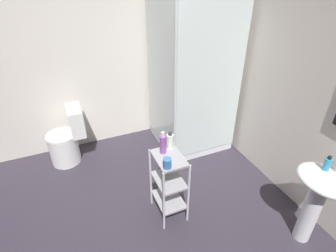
# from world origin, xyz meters

# --- Properties ---
(ground_plane) EXTENTS (4.20, 4.20, 0.02)m
(ground_plane) POSITION_xyz_m (0.00, 0.00, -0.01)
(ground_plane) COLOR #322B36
(wall_back) EXTENTS (4.20, 0.14, 2.50)m
(wall_back) POSITION_xyz_m (0.01, 1.85, 1.25)
(wall_back) COLOR silver
(wall_back) RESTS_ON ground_plane
(wall_left) EXTENTS (0.10, 4.20, 2.50)m
(wall_left) POSITION_xyz_m (-1.85, 0.00, 1.25)
(wall_left) COLOR silver
(wall_left) RESTS_ON ground_plane
(shower_stall) EXTENTS (0.92, 0.92, 2.00)m
(shower_stall) POSITION_xyz_m (-1.20, 1.19, 0.46)
(shower_stall) COLOR white
(shower_stall) RESTS_ON ground_plane
(pedestal_sink) EXTENTS (0.46, 0.37, 0.81)m
(pedestal_sink) POSITION_xyz_m (0.64, 1.52, 0.58)
(pedestal_sink) COLOR white
(pedestal_sink) RESTS_ON ground_plane
(toilet) EXTENTS (0.37, 0.49, 0.76)m
(toilet) POSITION_xyz_m (-1.48, -0.41, 0.31)
(toilet) COLOR white
(toilet) RESTS_ON ground_plane
(storage_cart) EXTENTS (0.38, 0.28, 0.74)m
(storage_cart) POSITION_xyz_m (-0.15, 0.46, 0.44)
(storage_cart) COLOR silver
(storage_cart) RESTS_ON ground_plane
(hand_soap_bottle) EXTENTS (0.05, 0.05, 0.14)m
(hand_soap_bottle) POSITION_xyz_m (0.60, 1.56, 0.87)
(hand_soap_bottle) COLOR #389ED1
(hand_soap_bottle) RESTS_ON pedestal_sink
(conditioner_bottle_purple) EXTENTS (0.06, 0.06, 0.23)m
(conditioner_bottle_purple) POSITION_xyz_m (-0.24, 0.43, 0.84)
(conditioner_bottle_purple) COLOR #8C4B9E
(conditioner_bottle_purple) RESTS_ON storage_cart
(lotion_bottle_white) EXTENTS (0.07, 0.07, 0.18)m
(lotion_bottle_white) POSITION_xyz_m (-0.28, 0.53, 0.82)
(lotion_bottle_white) COLOR white
(lotion_bottle_white) RESTS_ON storage_cart
(rinse_cup) EXTENTS (0.08, 0.08, 0.10)m
(rinse_cup) POSITION_xyz_m (-0.02, 0.38, 0.79)
(rinse_cup) COLOR #3870B2
(rinse_cup) RESTS_ON storage_cart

